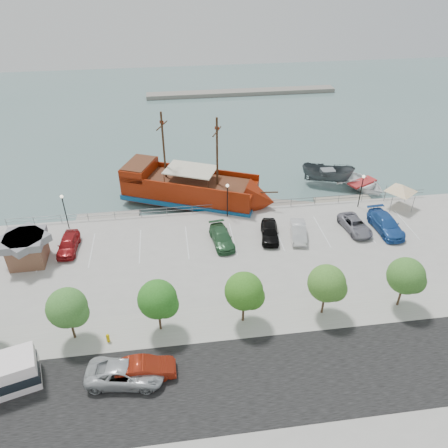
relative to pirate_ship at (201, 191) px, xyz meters
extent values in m
plane|color=slate|center=(2.70, -11.07, -2.04)|extent=(160.00, 160.00, 0.00)
cube|color=#9D9A93|center=(2.70, -32.07, -1.64)|extent=(100.00, 58.00, 1.20)
cube|color=black|center=(2.70, -27.07, -1.03)|extent=(100.00, 8.00, 0.04)
cube|color=#9C998F|center=(2.70, -21.07, -1.03)|extent=(100.00, 4.00, 0.05)
cylinder|color=slate|center=(2.70, -3.27, -0.09)|extent=(50.00, 0.06, 0.06)
cylinder|color=slate|center=(2.70, -3.27, -0.49)|extent=(50.00, 0.06, 0.06)
cube|color=gray|center=(12.70, 43.93, -1.64)|extent=(40.00, 3.00, 0.80)
cube|color=maroon|center=(-1.28, 0.56, -0.10)|extent=(17.09, 11.32, 2.67)
cube|color=navy|center=(-1.28, 0.56, -0.97)|extent=(17.50, 11.73, 0.62)
cone|color=maroon|center=(6.98, -3.08, -0.10)|extent=(4.99, 5.83, 4.92)
cube|color=maroon|center=(-7.38, 3.26, 1.96)|extent=(4.89, 5.94, 1.44)
cube|color=#562B17|center=(-7.38, 3.26, 2.73)|extent=(4.53, 5.48, 0.12)
cube|color=#562B17|center=(-0.81, 0.36, 1.29)|extent=(14.02, 9.51, 0.15)
cube|color=maroon|center=(-0.28, 2.82, 1.60)|extent=(15.10, 6.81, 0.72)
cube|color=maroon|center=(-2.27, -1.69, 1.60)|extent=(15.10, 6.81, 0.72)
cylinder|color=#382111|center=(2.01, -0.89, 5.44)|extent=(0.32, 0.32, 8.41)
cylinder|color=#382111|center=(-4.09, 1.81, 5.44)|extent=(0.32, 0.32, 8.41)
cylinder|color=#382111|center=(2.01, -0.89, 8.01)|extent=(1.37, 2.87, 0.14)
cylinder|color=#382111|center=(-4.09, 1.81, 8.01)|extent=(1.37, 2.87, 0.14)
cube|color=beige|center=(-1.09, 0.48, 2.78)|extent=(7.02, 5.97, 0.12)
cylinder|color=#382111|center=(7.64, -3.37, 1.14)|extent=(2.40, 1.18, 0.61)
imported|color=#474E52|center=(17.44, 3.13, -0.71)|extent=(7.39, 5.07, 2.68)
imported|color=white|center=(21.62, 1.14, -1.34)|extent=(7.32, 8.21, 1.40)
cube|color=gray|center=(-11.35, -1.87, -1.83)|extent=(7.41, 2.20, 0.42)
cube|color=gray|center=(10.87, -1.87, -1.84)|extent=(7.33, 3.98, 0.40)
cube|color=gray|center=(18.00, -1.87, -1.84)|extent=(7.27, 2.23, 0.41)
cube|color=brown|center=(-18.21, -10.20, 0.17)|extent=(3.40, 3.40, 2.43)
cube|color=slate|center=(-18.21, -10.20, 1.66)|extent=(3.85, 3.85, 0.77)
cylinder|color=slate|center=(22.40, -3.67, 0.03)|extent=(0.08, 0.08, 2.16)
cylinder|color=slate|center=(24.91, -4.10, 0.03)|extent=(0.08, 0.08, 2.16)
cylinder|color=slate|center=(21.97, -6.19, 0.03)|extent=(0.08, 0.08, 2.16)
cylinder|color=slate|center=(24.48, -6.62, 0.03)|extent=(0.08, 0.08, 2.16)
pyramid|color=white|center=(23.44, -5.14, 1.95)|extent=(4.76, 4.76, 0.88)
imported|color=#B4B8BB|center=(-7.89, -25.78, -0.24)|extent=(6.07, 3.42, 1.60)
imported|color=maroon|center=(-6.54, -25.56, -0.27)|extent=(4.69, 1.67, 1.54)
cylinder|color=#DFB300|center=(-9.53, -21.87, -0.71)|extent=(0.26, 0.26, 0.66)
sphere|color=#DFB300|center=(-9.53, -21.87, -0.36)|extent=(0.29, 0.29, 0.29)
cylinder|color=black|center=(-15.30, -4.57, 0.96)|extent=(0.12, 0.12, 4.00)
sphere|color=#FFF2CC|center=(-15.30, -4.57, 3.06)|extent=(0.36, 0.36, 0.36)
cylinder|color=black|center=(2.70, -4.57, 0.96)|extent=(0.12, 0.12, 4.00)
sphere|color=#FFF2CC|center=(2.70, -4.57, 3.06)|extent=(0.36, 0.36, 0.36)
cylinder|color=black|center=(18.70, -4.57, 0.96)|extent=(0.12, 0.12, 4.00)
sphere|color=#FFF2CC|center=(18.70, -4.57, 3.06)|extent=(0.36, 0.36, 0.36)
cylinder|color=#473321|center=(-12.30, -21.07, 0.06)|extent=(0.20, 0.20, 2.20)
sphere|color=#376B29|center=(-12.30, -21.07, 2.36)|extent=(3.20, 3.20, 3.20)
sphere|color=#376B29|center=(-11.70, -21.37, 1.96)|extent=(2.20, 2.20, 2.20)
cylinder|color=#473321|center=(-5.30, -21.07, 0.06)|extent=(0.20, 0.20, 2.20)
sphere|color=#25641B|center=(-5.30, -21.07, 2.36)|extent=(3.20, 3.20, 3.20)
sphere|color=#25641B|center=(-4.70, -21.37, 1.96)|extent=(2.20, 2.20, 2.20)
cylinder|color=#473321|center=(1.70, -21.07, 0.06)|extent=(0.20, 0.20, 2.20)
sphere|color=#316A1B|center=(1.70, -21.07, 2.36)|extent=(3.20, 3.20, 3.20)
sphere|color=#316A1B|center=(2.30, -21.37, 1.96)|extent=(2.20, 2.20, 2.20)
cylinder|color=#473321|center=(8.70, -21.07, 0.06)|extent=(0.20, 0.20, 2.20)
sphere|color=#3F7126|center=(8.70, -21.07, 2.36)|extent=(3.20, 3.20, 3.20)
sphere|color=#3F7126|center=(9.30, -21.37, 1.96)|extent=(2.20, 2.20, 2.20)
cylinder|color=#473321|center=(15.70, -21.07, 0.06)|extent=(0.20, 0.20, 2.20)
sphere|color=#386A26|center=(15.70, -21.07, 2.36)|extent=(3.20, 3.20, 3.20)
sphere|color=#386A26|center=(16.30, -21.37, 1.96)|extent=(2.20, 2.20, 2.20)
imported|color=maroon|center=(-14.60, -8.76, -0.26)|extent=(2.07, 4.67, 1.56)
imported|color=#2E5F38|center=(1.37, -9.68, -0.33)|extent=(2.61, 5.16, 1.44)
imported|color=black|center=(6.65, -9.41, -0.26)|extent=(2.57, 4.84, 1.57)
imported|color=silver|center=(9.75, -9.70, -0.31)|extent=(2.35, 4.65, 1.46)
imported|color=gray|center=(16.37, -9.29, -0.37)|extent=(2.89, 5.14, 1.36)
imported|color=#2353A3|center=(19.71, -9.77, -0.21)|extent=(2.67, 5.90, 1.68)
camera|label=1|loc=(-3.48, -47.05, 26.70)|focal=35.00mm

